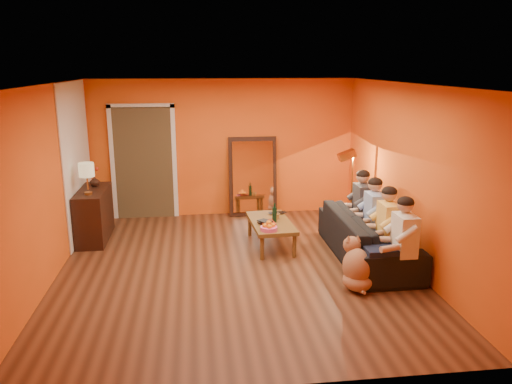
{
  "coord_description": "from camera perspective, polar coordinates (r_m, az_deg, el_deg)",
  "views": [
    {
      "loc": [
        -0.54,
        -6.67,
        2.86
      ],
      "look_at": [
        0.35,
        0.5,
        1.0
      ],
      "focal_mm": 35.0,
      "sensor_mm": 36.0,
      "label": 1
    }
  ],
  "objects": [
    {
      "name": "person_mid_right",
      "position": [
        7.77,
        13.38,
        -2.81
      ],
      "size": [
        0.7,
        0.44,
        1.22
      ],
      "primitive_type": null,
      "color": "#8DA8DA",
      "rests_on": "sofa"
    },
    {
      "name": "fruit_bowl",
      "position": [
        7.53,
        1.48,
        -3.84
      ],
      "size": [
        0.26,
        0.26,
        0.16
      ],
      "primitive_type": null,
      "color": "#EB5390",
      "rests_on": "coffee_table"
    },
    {
      "name": "coffee_table",
      "position": [
        8.06,
        1.7,
        -4.77
      ],
      "size": [
        0.69,
        1.25,
        0.42
      ],
      "primitive_type": null,
      "rotation": [
        0.0,
        0.0,
        0.06
      ],
      "color": "brown",
      "rests_on": "floor"
    },
    {
      "name": "wine_bottle",
      "position": [
        7.9,
        2.13,
        -2.38
      ],
      "size": [
        0.07,
        0.07,
        0.31
      ],
      "primitive_type": "cylinder",
      "color": "black",
      "rests_on": "coffee_table"
    },
    {
      "name": "book_mid",
      "position": [
        7.78,
        0.68,
        -3.58
      ],
      "size": [
        0.23,
        0.29,
        0.02
      ],
      "primitive_type": "imported",
      "rotation": [
        0.0,
        0.0,
        0.09
      ],
      "color": "#B12B14",
      "rests_on": "book_lower"
    },
    {
      "name": "door_jamb_left",
      "position": [
        9.68,
        -16.06,
        3.09
      ],
      "size": [
        0.08,
        0.06,
        2.2
      ],
      "primitive_type": "cube",
      "color": "white",
      "rests_on": "wall_back"
    },
    {
      "name": "dog",
      "position": [
        6.67,
        11.45,
        -7.97
      ],
      "size": [
        0.48,
        0.65,
        0.7
      ],
      "primitive_type": null,
      "rotation": [
        0.0,
        0.0,
        -0.18
      ],
      "color": "#B0734F",
      "rests_on": "floor"
    },
    {
      "name": "mirror_frame",
      "position": [
        9.6,
        -0.37,
        1.8
      ],
      "size": [
        0.92,
        0.27,
        1.51
      ],
      "primitive_type": "cube",
      "rotation": [
        -0.14,
        0.0,
        0.0
      ],
      "color": "black",
      "rests_on": "floor"
    },
    {
      "name": "room_shell",
      "position": [
        7.23,
        -2.63,
        1.96
      ],
      "size": [
        5.0,
        5.5,
        2.6
      ],
      "color": "brown",
      "rests_on": "ground"
    },
    {
      "name": "person_mid_left",
      "position": [
        7.28,
        14.87,
        -4.07
      ],
      "size": [
        0.7,
        0.44,
        1.22
      ],
      "primitive_type": null,
      "color": "#FAC453",
      "rests_on": "sofa"
    },
    {
      "name": "sofa",
      "position": [
        7.71,
        12.61,
        -4.96
      ],
      "size": [
        2.36,
        0.92,
        0.69
      ],
      "primitive_type": "imported",
      "rotation": [
        0.0,
        0.0,
        1.57
      ],
      "color": "black",
      "rests_on": "floor"
    },
    {
      "name": "mirror_glass",
      "position": [
        9.56,
        -0.35,
        1.74
      ],
      "size": [
        0.78,
        0.21,
        1.35
      ],
      "primitive_type": "cube",
      "rotation": [
        -0.14,
        0.0,
        0.0
      ],
      "color": "white",
      "rests_on": "mirror_frame"
    },
    {
      "name": "door_jamb_right",
      "position": [
        9.56,
        -9.29,
        3.34
      ],
      "size": [
        0.08,
        0.06,
        2.2
      ],
      "primitive_type": "cube",
      "color": "white",
      "rests_on": "wall_back"
    },
    {
      "name": "flowers",
      "position": [
        8.81,
        -18.08,
        2.62
      ],
      "size": [
        0.17,
        0.17,
        0.39
      ],
      "primitive_type": null,
      "color": "#B12B14",
      "rests_on": "vase"
    },
    {
      "name": "laptop",
      "position": [
        8.34,
        2.57,
        -2.5
      ],
      "size": [
        0.33,
        0.23,
        0.02
      ],
      "primitive_type": "imported",
      "rotation": [
        0.0,
        0.0,
        0.13
      ],
      "color": "black",
      "rests_on": "coffee_table"
    },
    {
      "name": "sideboard",
      "position": [
        8.74,
        -18.0,
        -2.47
      ],
      "size": [
        0.44,
        1.18,
        0.85
      ],
      "primitive_type": "cube",
      "color": "black",
      "rests_on": "floor"
    },
    {
      "name": "floor_lamp",
      "position": [
        8.67,
        10.89,
        -0.12
      ],
      "size": [
        0.3,
        0.25,
        1.44
      ],
      "primitive_type": null,
      "rotation": [
        0.0,
        0.0,
        -0.02
      ],
      "color": "#BD7C37",
      "rests_on": "floor"
    },
    {
      "name": "white_accent",
      "position": [
        8.78,
        -19.78,
        3.35
      ],
      "size": [
        0.02,
        1.9,
        2.58
      ],
      "primitive_type": "cube",
      "color": "white",
      "rests_on": "wall_left"
    },
    {
      "name": "table_lamp",
      "position": [
        8.29,
        -18.74,
        1.44
      ],
      "size": [
        0.24,
        0.24,
        0.51
      ],
      "primitive_type": null,
      "color": "beige",
      "rests_on": "sideboard"
    },
    {
      "name": "book_upper",
      "position": [
        7.75,
        0.63,
        -3.49
      ],
      "size": [
        0.26,
        0.27,
        0.02
      ],
      "primitive_type": "imported",
      "rotation": [
        0.0,
        0.0,
        0.66
      ],
      "color": "black",
      "rests_on": "book_mid"
    },
    {
      "name": "tumbler",
      "position": [
        8.11,
        2.42,
        -2.77
      ],
      "size": [
        0.12,
        0.12,
        0.09
      ],
      "primitive_type": "imported",
      "rotation": [
        0.0,
        0.0,
        -0.33
      ],
      "color": "#B27F3F",
      "rests_on": "coffee_table"
    },
    {
      "name": "vase",
      "position": [
        8.85,
        -17.97,
        1.18
      ],
      "size": [
        0.17,
        0.17,
        0.18
      ],
      "primitive_type": "imported",
      "color": "black",
      "rests_on": "sideboard"
    },
    {
      "name": "book_lower",
      "position": [
        7.77,
        0.62,
        -3.77
      ],
      "size": [
        0.28,
        0.31,
        0.02
      ],
      "primitive_type": "imported",
      "rotation": [
        0.0,
        0.0,
        0.41
      ],
      "color": "black",
      "rests_on": "coffee_table"
    },
    {
      "name": "door_header",
      "position": [
        9.46,
        -13.06,
        9.59
      ],
      "size": [
        1.22,
        0.06,
        0.08
      ],
      "primitive_type": "cube",
      "color": "white",
      "rests_on": "wall_back"
    },
    {
      "name": "person_far_left",
      "position": [
        6.8,
        16.57,
        -5.51
      ],
      "size": [
        0.7,
        0.44,
        1.22
      ],
      "primitive_type": null,
      "color": "silver",
      "rests_on": "sofa"
    },
    {
      "name": "doorway_recess",
      "position": [
        9.72,
        -12.63,
        3.35
      ],
      "size": [
        1.06,
        0.3,
        2.1
      ],
      "primitive_type": "cube",
      "color": "#3F2D19",
      "rests_on": "floor"
    },
    {
      "name": "person_far_right",
      "position": [
        8.26,
        12.08,
        -1.7
      ],
      "size": [
        0.7,
        0.44,
        1.22
      ],
      "primitive_type": null,
      "color": "#333238",
      "rests_on": "sofa"
    }
  ]
}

